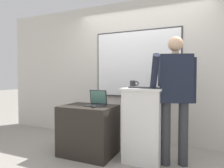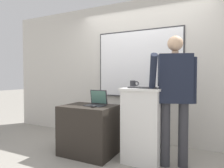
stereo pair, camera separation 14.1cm
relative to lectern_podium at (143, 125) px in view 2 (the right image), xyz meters
The scene contains 9 objects.
back_wall 1.27m from the lectern_podium, 107.18° to the left, with size 6.40×0.17×2.66m.
lectern_podium is the anchor object (origin of this frame).
side_desk 0.87m from the lectern_podium, behind, with size 0.82×0.62×0.77m.
person_presenter 0.66m from the lectern_podium, ahead, with size 0.61×0.67×1.77m.
laptop 0.80m from the lectern_podium, behind, with size 0.30×0.24×0.24m.
wireless_keyboard 0.54m from the lectern_podium, 70.73° to the right, with size 0.41×0.14×0.02m.
computer_mouse_by_laptop 0.76m from the lectern_podium, 163.06° to the right, with size 0.06×0.10×0.03m.
computer_mouse_by_keyboard 0.59m from the lectern_podium, 12.26° to the right, with size 0.06×0.10×0.03m.
coffee_mug 0.63m from the lectern_podium, 142.51° to the left, with size 0.14×0.08×0.10m.
Camera 2 is at (1.15, -2.32, 1.22)m, focal length 32.00 mm.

